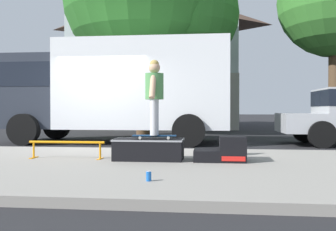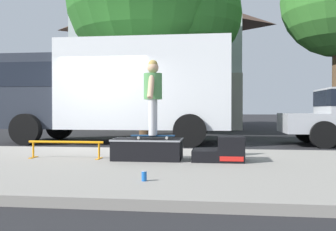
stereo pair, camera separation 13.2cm
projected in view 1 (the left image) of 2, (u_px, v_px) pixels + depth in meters
The scene contains 11 objects.
ground_plane at pixel (90, 150), 9.52m from camera, with size 140.00×140.00×0.00m, color black.
sidewalk_slab at pixel (35, 165), 6.54m from camera, with size 50.00×5.00×0.12m, color gray.
skate_box at pixel (149, 148), 6.81m from camera, with size 1.23×0.68×0.37m.
kicker_ramp at pixel (224, 150), 6.66m from camera, with size 0.89×0.67×0.44m.
grind_rail at pixel (67, 145), 6.97m from camera, with size 1.42×0.28×0.32m.
skateboard at pixel (154, 136), 6.78m from camera, with size 0.79×0.26×0.07m.
skater_kid at pixel (154, 91), 6.76m from camera, with size 0.33×0.69×1.34m.
soda_can at pixel (149, 176), 4.77m from camera, with size 0.07×0.07×0.13m.
box_truck at pixel (114, 87), 11.67m from camera, with size 6.91×2.63×3.05m.
street_tree_main at pixel (152, 0), 15.28m from camera, with size 7.04×6.40×8.82m.
house_behind at pixel (159, 56), 23.03m from camera, with size 9.54×8.22×8.40m.
Camera 1 is at (3.01, -9.23, 1.02)m, focal length 40.69 mm.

